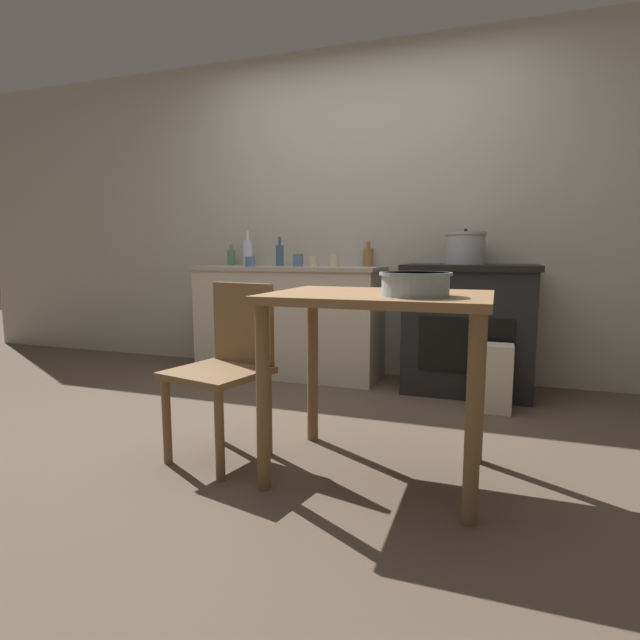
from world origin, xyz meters
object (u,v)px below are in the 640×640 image
Objects in this scene: work_table at (379,326)px; cup_center_right at (334,261)px; bottle_center_left at (280,255)px; cup_mid_right at (250,262)px; flour_sack at (490,378)px; bottle_left at (368,257)px; bottle_mid_left at (231,257)px; stock_pot at (465,248)px; cup_center at (313,262)px; stove at (468,328)px; cup_right at (298,260)px; mixing_bowl_large at (415,283)px; chair at (227,364)px; bottle_far_left at (248,252)px.

cup_center_right is at bearing 114.70° from work_table.
work_table is at bearing -53.86° from bottle_center_left.
flour_sack is at bearing -9.13° from cup_mid_right.
cup_mid_right is (-0.84, -0.34, -0.04)m from bottle_left.
work_table is at bearing -45.71° from bottle_mid_left.
bottle_left is (-0.73, 0.14, -0.06)m from stock_pot.
cup_center is (-0.36, -0.28, -0.03)m from bottle_left.
stove is 4.61× the size of bottle_left.
work_table is at bearing -65.30° from cup_center_right.
bottle_left reaches higher than cup_right.
work_table is 2.41m from bottle_mid_left.
stove is at bearing 4.02° from cup_center.
bottle_left reaches higher than work_table.
mixing_bowl_large reaches higher than work_table.
mixing_bowl_large is at bearing -51.97° from bottle_center_left.
mixing_bowl_large is at bearing 7.79° from chair.
bottle_far_left is 2.98× the size of cup_right.
bottle_left reaches higher than bottle_mid_left.
cup_center_right is at bearing -14.66° from bottle_mid_left.
mixing_bowl_large is at bearing -92.72° from stock_pot.
mixing_bowl_large is 1.22× the size of bottle_center_left.
bottle_center_left is 2.89× the size of cup_center.
work_table is 0.75m from chair.
flour_sack is 4.46× the size of cup_center_right.
bottle_mid_left is (-1.19, -0.02, -0.01)m from bottle_left.
stock_pot is at bearing 112.83° from flour_sack.
flour_sack is 1.34m from bottle_left.
work_table is 1.70m from cup_center.
work_table is at bearing 14.89° from chair.
cup_right is at bearing 153.21° from cup_center.
flour_sack is 4.34× the size of cup_right.
work_table is 9.52× the size of cup_right.
chair is at bearing -97.78° from bottle_left.
cup_right reaches higher than cup_center.
mixing_bowl_large is 3.64× the size of cup_mid_right.
stock_pot is 1.92m from bottle_mid_left.
bottle_center_left is (0.50, -0.11, 0.02)m from bottle_mid_left.
chair is at bearing -74.58° from bottle_center_left.
bottle_far_left is (-1.94, 0.56, 0.77)m from flour_sack.
chair is at bearing -66.94° from cup_mid_right.
bottle_mid_left is at bearing 165.34° from cup_center_right.
bottle_center_left reaches higher than cup_mid_right.
stove is at bearing 5.28° from cup_center_right.
bottle_far_left is 0.69m from cup_center.
flour_sack is 2.16m from bottle_far_left.
stove is 9.55× the size of cup_center_right.
mixing_bowl_large is at bearing -44.71° from bottle_mid_left.
cup_center_right reaches higher than mixing_bowl_large.
stock_pot is (0.97, 1.63, 0.56)m from chair.
stove is 1.22m from cup_center.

